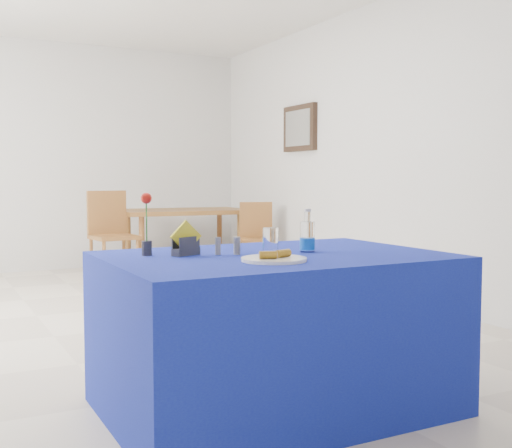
{
  "coord_description": "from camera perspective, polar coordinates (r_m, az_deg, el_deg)",
  "views": [
    {
      "loc": [
        -1.36,
        -4.67,
        1.12
      ],
      "look_at": [
        -0.03,
        -2.11,
        0.92
      ],
      "focal_mm": 45.0,
      "sensor_mm": 36.0,
      "label": 1
    }
  ],
  "objects": [
    {
      "name": "pepper_shaker",
      "position": [
        3.08,
        -1.71,
        -1.94
      ],
      "size": [
        0.03,
        0.03,
        0.08
      ],
      "primitive_type": "cylinder",
      "color": "slate",
      "rests_on": "blue_table"
    },
    {
      "name": "drinking_glass",
      "position": [
        3.06,
        1.3,
        -1.56
      ],
      "size": [
        0.08,
        0.08,
        0.13
      ],
      "primitive_type": "cylinder",
      "color": "white",
      "rests_on": "blue_table"
    },
    {
      "name": "plate",
      "position": [
        2.84,
        1.6,
        -3.15
      ],
      "size": [
        0.29,
        0.29,
        0.01
      ],
      "primitive_type": "cylinder",
      "color": "white",
      "rests_on": "blue_table"
    },
    {
      "name": "blue_table",
      "position": [
        3.17,
        1.68,
        -9.53
      ],
      "size": [
        1.6,
        1.1,
        0.76
      ],
      "color": "#101B99",
      "rests_on": "floor"
    },
    {
      "name": "oak_table",
      "position": [
        7.85,
        -6.48,
        0.73
      ],
      "size": [
        1.58,
        1.07,
        0.76
      ],
      "color": "brown",
      "rests_on": "floor"
    },
    {
      "name": "water_bottle",
      "position": [
        3.2,
        4.59,
        -1.22
      ],
      "size": [
        0.08,
        0.08,
        0.21
      ],
      "color": "white",
      "rests_on": "blue_table"
    },
    {
      "name": "picture_art",
      "position": [
        7.35,
        3.76,
        8.51
      ],
      "size": [
        0.02,
        0.52,
        0.4
      ],
      "primitive_type": "cube",
      "color": "#998C66",
      "rests_on": "room_shell"
    },
    {
      "name": "napkin_holder",
      "position": [
        3.06,
        -6.26,
        -1.88
      ],
      "size": [
        0.16,
        0.1,
        0.17
      ],
      "color": "#3B3C41",
      "rests_on": "blue_table"
    },
    {
      "name": "chair_bg_right",
      "position": [
        7.42,
        0.09,
        -0.85
      ],
      "size": [
        0.49,
        0.49,
        0.86
      ],
      "rotation": [
        0.0,
        0.0,
        -0.35
      ],
      "color": "brown",
      "rests_on": "floor"
    },
    {
      "name": "banana_pieces",
      "position": [
        2.83,
        1.78,
        -2.68
      ],
      "size": [
        0.17,
        0.08,
        0.03
      ],
      "color": "gold",
      "rests_on": "plate"
    },
    {
      "name": "chair_bg_left",
      "position": [
        7.22,
        -12.78,
        -0.44
      ],
      "size": [
        0.49,
        0.49,
        1.0
      ],
      "rotation": [
        0.0,
        0.0,
        0.12
      ],
      "color": "brown",
      "rests_on": "floor"
    },
    {
      "name": "room_shell",
      "position": [
        4.9,
        -11.43,
        11.27
      ],
      "size": [
        7.0,
        7.0,
        7.0
      ],
      "color": "silver",
      "rests_on": "ground"
    },
    {
      "name": "salt_shaker",
      "position": [
        3.07,
        -3.41,
        -1.97
      ],
      "size": [
        0.03,
        0.03,
        0.08
      ],
      "primitive_type": "cylinder",
      "color": "slate",
      "rests_on": "blue_table"
    },
    {
      "name": "floor",
      "position": [
        4.99,
        -11.14,
        -9.07
      ],
      "size": [
        7.0,
        7.0,
        0.0
      ],
      "primitive_type": "plane",
      "color": "beige",
      "rests_on": "ground"
    },
    {
      "name": "picture_frame",
      "position": [
        7.37,
        3.92,
        8.5
      ],
      "size": [
        0.06,
        0.64,
        0.52
      ],
      "primitive_type": "cube",
      "color": "black",
      "rests_on": "room_shell"
    },
    {
      "name": "rose_vase",
      "position": [
        3.07,
        -9.7,
        -0.06
      ],
      "size": [
        0.05,
        0.05,
        0.3
      ],
      "color": "#28272C",
      "rests_on": "blue_table"
    }
  ]
}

